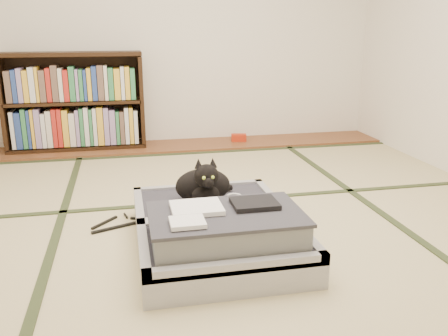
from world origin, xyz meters
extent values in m
plane|color=tan|center=(0.00, 0.00, 0.00)|extent=(4.50, 4.50, 0.00)
cube|color=brown|center=(0.00, 2.00, 0.01)|extent=(4.00, 0.50, 0.02)
cube|color=#AB260D|center=(0.56, 2.03, 0.06)|extent=(0.16, 0.11, 0.07)
plane|color=silver|center=(0.00, 2.25, 1.20)|extent=(4.00, 0.00, 4.00)
cube|color=#2D381E|center=(-1.00, 0.00, 0.00)|extent=(0.05, 4.50, 0.01)
cube|color=#2D381E|center=(1.00, 0.00, 0.00)|extent=(0.05, 4.50, 0.01)
cube|color=#2D381E|center=(0.00, 0.40, 0.00)|extent=(4.00, 0.05, 0.01)
cube|color=#2D381E|center=(0.00, 1.70, 0.00)|extent=(4.00, 0.05, 0.01)
cube|color=black|center=(-1.65, 2.07, 0.47)|extent=(0.04, 0.29, 0.82)
cube|color=black|center=(-0.41, 2.07, 0.47)|extent=(0.04, 0.29, 0.82)
cube|color=black|center=(-1.03, 2.07, 0.03)|extent=(1.28, 0.29, 0.04)
cube|color=black|center=(-1.03, 2.07, 0.91)|extent=(1.28, 0.29, 0.04)
cube|color=black|center=(-1.03, 2.07, 0.47)|extent=(1.23, 0.29, 0.03)
cube|color=black|center=(-1.03, 2.21, 0.47)|extent=(1.28, 0.02, 0.82)
cube|color=gray|center=(-1.03, 2.05, 0.25)|extent=(1.15, 0.21, 0.35)
cube|color=gray|center=(-1.03, 2.05, 0.66)|extent=(1.15, 0.21, 0.31)
cube|color=#9D9DA2|center=(-0.13, -0.55, 0.07)|extent=(0.83, 0.56, 0.14)
cube|color=#323139|center=(-0.13, -0.55, 0.11)|extent=(0.74, 0.47, 0.11)
cube|color=#9D9DA2|center=(-0.13, -0.80, 0.15)|extent=(0.83, 0.04, 0.06)
cube|color=#9D9DA2|center=(-0.13, -0.29, 0.15)|extent=(0.83, 0.04, 0.06)
cube|color=#9D9DA2|center=(-0.52, -0.55, 0.15)|extent=(0.04, 0.56, 0.06)
cube|color=#9D9DA2|center=(0.26, -0.55, 0.15)|extent=(0.04, 0.56, 0.06)
cube|color=#9D9DA2|center=(-0.13, 0.01, 0.07)|extent=(0.83, 0.56, 0.14)
cube|color=#323139|center=(-0.13, 0.01, 0.11)|extent=(0.74, 0.47, 0.11)
cube|color=#9D9DA2|center=(-0.13, -0.25, 0.15)|extent=(0.83, 0.04, 0.06)
cube|color=#9D9DA2|center=(-0.13, 0.26, 0.15)|extent=(0.83, 0.04, 0.06)
cube|color=#9D9DA2|center=(-0.52, 0.01, 0.15)|extent=(0.04, 0.56, 0.06)
cube|color=#9D9DA2|center=(0.26, 0.01, 0.15)|extent=(0.04, 0.56, 0.06)
cylinder|color=black|center=(-0.13, -0.27, 0.16)|extent=(0.75, 0.03, 0.03)
cube|color=gray|center=(-0.13, -0.55, 0.21)|extent=(0.71, 0.43, 0.14)
cube|color=#313138|center=(-0.13, -0.55, 0.29)|extent=(0.73, 0.46, 0.02)
cube|color=white|center=(-0.26, -0.49, 0.32)|extent=(0.24, 0.20, 0.02)
cube|color=black|center=(0.03, -0.49, 0.32)|extent=(0.22, 0.18, 0.02)
cube|color=white|center=(-0.33, -0.66, 0.32)|extent=(0.16, 0.13, 0.02)
cube|color=white|center=(-0.37, -0.82, 0.08)|extent=(0.07, 0.01, 0.05)
cube|color=white|center=(-0.24, -0.82, 0.07)|extent=(0.06, 0.01, 0.04)
cube|color=orange|center=(0.15, -0.82, 0.08)|extent=(0.06, 0.01, 0.04)
cube|color=#197F33|center=(0.07, -0.82, 0.10)|extent=(0.04, 0.01, 0.03)
ellipsoid|color=black|center=(-0.15, -0.01, 0.26)|extent=(0.32, 0.21, 0.20)
ellipsoid|color=black|center=(-0.15, -0.10, 0.24)|extent=(0.16, 0.12, 0.12)
ellipsoid|color=black|center=(-0.15, -0.13, 0.36)|extent=(0.14, 0.13, 0.13)
sphere|color=black|center=(-0.15, -0.19, 0.34)|extent=(0.06, 0.06, 0.06)
cone|color=black|center=(-0.19, -0.11, 0.43)|extent=(0.05, 0.06, 0.06)
cone|color=black|center=(-0.11, -0.11, 0.43)|extent=(0.05, 0.06, 0.06)
sphere|color=#A5BF33|center=(-0.18, -0.19, 0.37)|extent=(0.02, 0.02, 0.02)
sphere|color=#A5BF33|center=(-0.13, -0.19, 0.37)|extent=(0.02, 0.02, 0.02)
cylinder|color=black|center=(-0.04, 0.09, 0.19)|extent=(0.20, 0.12, 0.04)
torus|color=white|center=(0.03, -0.01, 0.17)|extent=(0.12, 0.12, 0.02)
torus|color=white|center=(0.03, -0.01, 0.18)|extent=(0.10, 0.10, 0.01)
cube|color=black|center=(-0.61, 0.10, 0.01)|extent=(0.40, 0.17, 0.01)
cube|color=black|center=(-0.73, 0.16, 0.01)|extent=(0.15, 0.17, 0.01)
cube|color=black|center=(-0.48, 0.16, 0.01)|extent=(0.20, 0.09, 0.01)
cylinder|color=black|center=(-0.61, 0.24, 0.01)|extent=(0.03, 0.08, 0.01)
camera|label=1|loc=(-0.57, -2.60, 1.15)|focal=38.00mm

